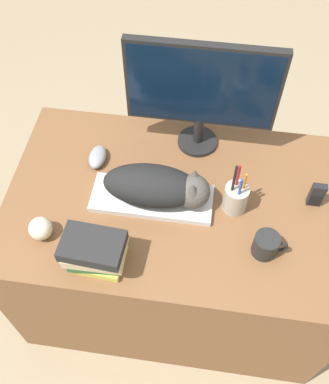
{
  "coord_description": "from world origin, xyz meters",
  "views": [
    {
      "loc": [
        0.08,
        -0.5,
        2.01
      ],
      "look_at": [
        -0.04,
        0.36,
        0.77
      ],
      "focal_mm": 42.0,
      "sensor_mm": 36.0,
      "label": 1
    }
  ],
  "objects_px": {
    "cat": "(160,187)",
    "pen_cup": "(236,197)",
    "keyboard": "(152,199)",
    "baseball": "(41,229)",
    "book_stack": "(96,251)",
    "monitor": "(202,90)",
    "coffee_mug": "(267,245)",
    "computer_mouse": "(97,157)",
    "phone": "(317,195)"
  },
  "relations": [
    {
      "from": "pen_cup",
      "to": "book_stack",
      "type": "xyz_separation_m",
      "value": [
        -0.42,
        -0.27,
        0.01
      ]
    },
    {
      "from": "keyboard",
      "to": "baseball",
      "type": "bearing_deg",
      "value": -151.19
    },
    {
      "from": "pen_cup",
      "to": "book_stack",
      "type": "distance_m",
      "value": 0.5
    },
    {
      "from": "baseball",
      "to": "book_stack",
      "type": "relative_size",
      "value": 0.4
    },
    {
      "from": "computer_mouse",
      "to": "baseball",
      "type": "relative_size",
      "value": 1.39
    },
    {
      "from": "keyboard",
      "to": "monitor",
      "type": "bearing_deg",
      "value": 65.71
    },
    {
      "from": "cat",
      "to": "book_stack",
      "type": "height_order",
      "value": "cat"
    },
    {
      "from": "computer_mouse",
      "to": "phone",
      "type": "bearing_deg",
      "value": -5.96
    },
    {
      "from": "coffee_mug",
      "to": "phone",
      "type": "height_order",
      "value": "phone"
    },
    {
      "from": "keyboard",
      "to": "book_stack",
      "type": "xyz_separation_m",
      "value": [
        -0.13,
        -0.25,
        0.06
      ]
    },
    {
      "from": "cat",
      "to": "coffee_mug",
      "type": "relative_size",
      "value": 3.26
    },
    {
      "from": "monitor",
      "to": "phone",
      "type": "relative_size",
      "value": 5.08
    },
    {
      "from": "keyboard",
      "to": "computer_mouse",
      "type": "bearing_deg",
      "value": 146.68
    },
    {
      "from": "computer_mouse",
      "to": "coffee_mug",
      "type": "distance_m",
      "value": 0.69
    },
    {
      "from": "computer_mouse",
      "to": "phone",
      "type": "xyz_separation_m",
      "value": [
        0.78,
        -0.08,
        0.03
      ]
    },
    {
      "from": "computer_mouse",
      "to": "baseball",
      "type": "xyz_separation_m",
      "value": [
        -0.11,
        -0.34,
        0.02
      ]
    },
    {
      "from": "pen_cup",
      "to": "baseball",
      "type": "bearing_deg",
      "value": -162.2
    },
    {
      "from": "monitor",
      "to": "phone",
      "type": "bearing_deg",
      "value": -27.33
    },
    {
      "from": "baseball",
      "to": "book_stack",
      "type": "xyz_separation_m",
      "value": [
        0.2,
        -0.07,
        0.03
      ]
    },
    {
      "from": "coffee_mug",
      "to": "baseball",
      "type": "height_order",
      "value": "coffee_mug"
    },
    {
      "from": "cat",
      "to": "coffee_mug",
      "type": "xyz_separation_m",
      "value": [
        0.36,
        -0.14,
        -0.05
      ]
    },
    {
      "from": "computer_mouse",
      "to": "baseball",
      "type": "bearing_deg",
      "value": -108.15
    },
    {
      "from": "computer_mouse",
      "to": "phone",
      "type": "distance_m",
      "value": 0.79
    },
    {
      "from": "keyboard",
      "to": "phone",
      "type": "distance_m",
      "value": 0.56
    },
    {
      "from": "keyboard",
      "to": "coffee_mug",
      "type": "xyz_separation_m",
      "value": [
        0.39,
        -0.14,
        0.03
      ]
    },
    {
      "from": "monitor",
      "to": "coffee_mug",
      "type": "bearing_deg",
      "value": -58.82
    },
    {
      "from": "book_stack",
      "to": "keyboard",
      "type": "bearing_deg",
      "value": 62.04
    },
    {
      "from": "book_stack",
      "to": "baseball",
      "type": "bearing_deg",
      "value": 161.48
    },
    {
      "from": "baseball",
      "to": "phone",
      "type": "xyz_separation_m",
      "value": [
        0.89,
        0.25,
        0.01
      ]
    },
    {
      "from": "keyboard",
      "to": "computer_mouse",
      "type": "relative_size",
      "value": 3.88
    },
    {
      "from": "coffee_mug",
      "to": "pen_cup",
      "type": "distance_m",
      "value": 0.19
    },
    {
      "from": "coffee_mug",
      "to": "pen_cup",
      "type": "bearing_deg",
      "value": 124.34
    },
    {
      "from": "monitor",
      "to": "coffee_mug",
      "type": "xyz_separation_m",
      "value": [
        0.26,
        -0.43,
        -0.23
      ]
    },
    {
      "from": "coffee_mug",
      "to": "phone",
      "type": "bearing_deg",
      "value": 52.26
    },
    {
      "from": "keyboard",
      "to": "book_stack",
      "type": "height_order",
      "value": "book_stack"
    },
    {
      "from": "pen_cup",
      "to": "monitor",
      "type": "bearing_deg",
      "value": 119.26
    },
    {
      "from": "keyboard",
      "to": "pen_cup",
      "type": "xyz_separation_m",
      "value": [
        0.28,
        0.01,
        0.05
      ]
    },
    {
      "from": "phone",
      "to": "monitor",
      "type": "bearing_deg",
      "value": 152.67
    },
    {
      "from": "cat",
      "to": "book_stack",
      "type": "xyz_separation_m",
      "value": [
        -0.16,
        -0.25,
        -0.02
      ]
    },
    {
      "from": "monitor",
      "to": "book_stack",
      "type": "distance_m",
      "value": 0.64
    },
    {
      "from": "cat",
      "to": "pen_cup",
      "type": "distance_m",
      "value": 0.26
    },
    {
      "from": "cat",
      "to": "baseball",
      "type": "height_order",
      "value": "cat"
    },
    {
      "from": "coffee_mug",
      "to": "keyboard",
      "type": "bearing_deg",
      "value": 159.76
    },
    {
      "from": "coffee_mug",
      "to": "book_stack",
      "type": "distance_m",
      "value": 0.54
    },
    {
      "from": "baseball",
      "to": "pen_cup",
      "type": "bearing_deg",
      "value": 17.8
    },
    {
      "from": "keyboard",
      "to": "pen_cup",
      "type": "height_order",
      "value": "pen_cup"
    },
    {
      "from": "baseball",
      "to": "phone",
      "type": "bearing_deg",
      "value": 15.84
    },
    {
      "from": "phone",
      "to": "book_stack",
      "type": "distance_m",
      "value": 0.76
    },
    {
      "from": "coffee_mug",
      "to": "pen_cup",
      "type": "height_order",
      "value": "pen_cup"
    },
    {
      "from": "pen_cup",
      "to": "baseball",
      "type": "relative_size",
      "value": 2.95
    }
  ]
}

